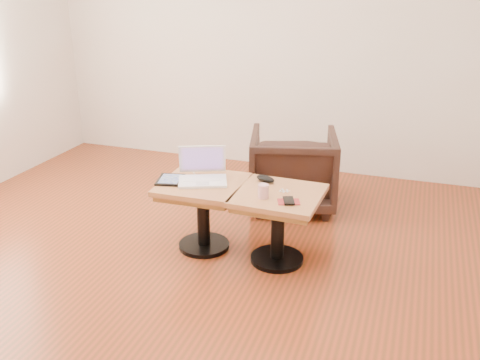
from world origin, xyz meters
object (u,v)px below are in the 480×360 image
(side_table_left, at_px, (203,199))
(side_table_right, at_px, (278,210))
(striped_cup, at_px, (263,191))
(armchair, at_px, (293,169))
(laptop, at_px, (203,174))

(side_table_left, relative_size, side_table_right, 0.99)
(striped_cup, xyz_separation_m, armchair, (-0.05, 1.05, -0.23))
(laptop, height_order, striped_cup, laptop)
(side_table_left, height_order, armchair, armchair)
(striped_cup, bearing_deg, laptop, 161.79)
(side_table_left, bearing_deg, armchair, 64.60)
(side_table_left, relative_size, armchair, 0.80)
(striped_cup, distance_m, armchair, 1.08)
(side_table_right, height_order, striped_cup, striped_cup)
(side_table_left, height_order, side_table_right, same)
(laptop, relative_size, armchair, 0.58)
(side_table_right, distance_m, laptop, 0.59)
(side_table_left, relative_size, striped_cup, 6.32)
(side_table_left, bearing_deg, laptop, 107.91)
(side_table_left, relative_size, laptop, 1.37)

